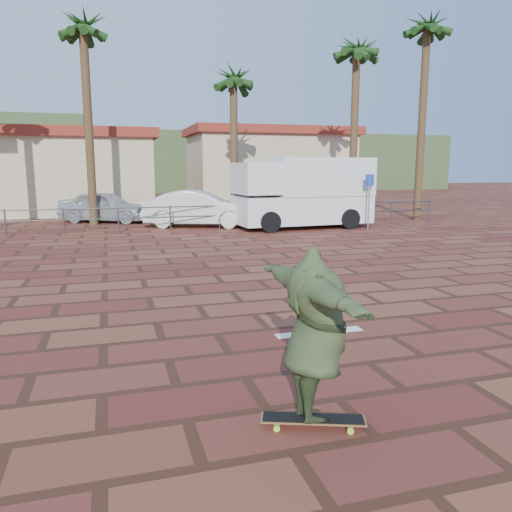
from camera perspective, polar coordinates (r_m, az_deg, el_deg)
The scene contains 16 objects.
ground at distance 8.70m, azimuth -0.22°, elevation -6.70°, with size 120.00×120.00×0.00m, color brown.
paint_stripe at distance 7.85m, azimuth 7.24°, elevation -8.64°, with size 1.40×0.22×0.01m, color white.
guardrail at distance 20.21m, azimuth -9.77°, elevation 4.78°, with size 24.06×0.06×1.00m.
palm_left at distance 23.64m, azimuth -19.15°, elevation 22.92°, with size 2.40×2.40×9.45m.
palm_center at distance 24.51m, azimuth -2.59°, elevation 19.16°, with size 2.40×2.40×7.75m.
palm_right at distance 25.25m, azimuth 11.42°, elevation 21.53°, with size 2.40×2.40×9.05m.
palm_far_right at distance 26.11m, azimuth 18.96°, elevation 22.90°, with size 2.40×2.40×10.05m.
building_west at distance 30.22m, azimuth -23.69°, elevation 8.86°, with size 12.60×7.60×4.50m.
building_east at distance 33.62m, azimuth 1.51°, elevation 10.18°, with size 10.60×6.60×5.00m.
hill_front at distance 58.04m, azimuth -14.34°, elevation 10.32°, with size 70.00×18.00×6.00m, color #384C28.
longboard at distance 5.17m, azimuth 6.53°, elevation -18.07°, with size 1.04×0.56×0.10m.
skateboarder at distance 4.82m, azimuth 6.74°, elevation -8.93°, with size 2.09×0.57×1.70m, color #354425.
campervan at distance 21.02m, azimuth 5.44°, elevation 7.38°, with size 5.70×2.70×2.89m.
car_silver at distance 24.06m, azimuth -16.85°, elevation 5.42°, with size 1.69×4.19×1.43m, color #ACAFB4.
car_white at distance 21.38m, azimuth -6.52°, elevation 5.40°, with size 1.63×4.69×1.54m, color silver.
street_sign at distance 20.62m, azimuth 12.82°, elevation 7.23°, with size 0.44×0.18×2.23m.
Camera 1 is at (-2.32, -7.99, 2.52)m, focal length 35.00 mm.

